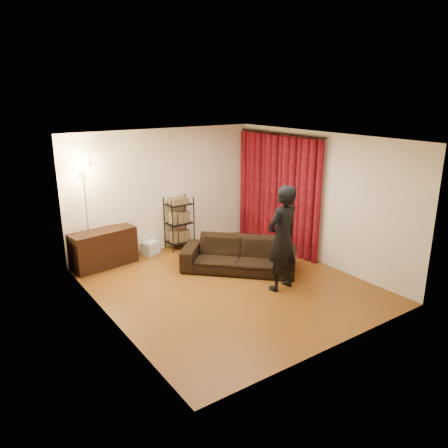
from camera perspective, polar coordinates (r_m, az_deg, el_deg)
floor at (r=8.19m, az=0.63°, el=-8.00°), size 5.00×5.00×0.00m
ceiling at (r=7.46m, az=0.70°, el=11.14°), size 5.00×5.00×0.00m
wall_back at (r=9.80m, az=-7.86°, el=4.39°), size 5.00×0.00×5.00m
wall_front at (r=5.97m, az=14.75°, el=-4.33°), size 5.00×0.00×5.00m
wall_left at (r=6.73m, az=-15.17°, el=-1.91°), size 0.00×5.00×5.00m
wall_right at (r=9.17m, az=12.22°, el=3.29°), size 0.00×5.00×5.00m
curtain_rod at (r=9.69m, az=7.35°, el=11.64°), size 0.04×2.65×0.04m
curtain at (r=9.88m, az=6.98°, el=4.08°), size 0.22×2.65×2.55m
sofa at (r=8.73m, az=1.98°, el=-4.05°), size 2.20×2.20×0.65m
person at (r=7.79m, az=7.62°, el=-1.87°), size 0.76×0.55×1.92m
media_cabinet at (r=9.24m, az=-15.44°, el=-3.09°), size 1.38×0.68×0.77m
storage_boxes at (r=9.78m, az=-9.51°, el=-3.09°), size 0.41×0.37×0.29m
wire_shelf at (r=9.90m, az=-5.87°, el=0.13°), size 0.58×0.43×1.21m
floor_lamp at (r=8.90m, az=-17.47°, el=0.87°), size 0.40×0.40×2.22m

